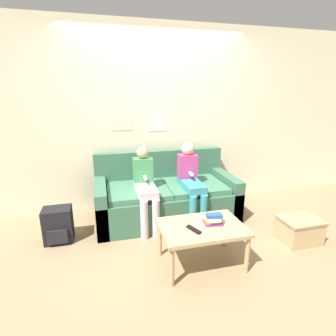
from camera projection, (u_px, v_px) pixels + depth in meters
The scene contains 10 objects.
ground_plane at pixel (177, 236), 3.15m from camera, with size 10.00×10.00×0.00m, color #937A56.
wall_back at pixel (156, 119), 3.82m from camera, with size 8.00×0.06×2.60m.
couch at pixel (165, 197), 3.60m from camera, with size 1.85×0.90×0.87m.
coffee_table at pixel (202, 230), 2.56m from camera, with size 0.82×0.56×0.42m.
person_left at pixel (145, 185), 3.24m from camera, with size 0.24×0.60×1.02m.
person_right at pixel (191, 180), 3.38m from camera, with size 0.24×0.60×1.04m.
tv_remote at pixel (194, 229), 2.46m from camera, with size 0.10×0.17×0.02m.
book_stack at pixel (214, 219), 2.57m from camera, with size 0.20×0.16×0.11m.
storage_box at pixel (299, 230), 3.02m from camera, with size 0.45×0.35×0.29m.
backpack at pixel (58, 225), 3.01m from camera, with size 0.31×0.27×0.41m.
Camera 1 is at (-0.81, -2.68, 1.67)m, focal length 28.00 mm.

